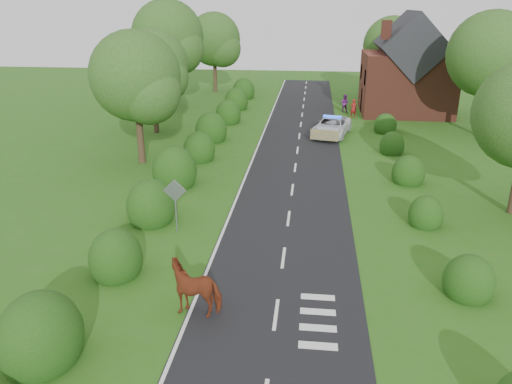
# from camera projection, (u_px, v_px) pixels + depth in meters

# --- Properties ---
(ground) EXTENTS (120.00, 120.00, 0.00)m
(ground) POSITION_uv_depth(u_px,v_px,m) (283.00, 258.00, 20.46)
(ground) COLOR #286014
(road) EXTENTS (6.00, 70.00, 0.02)m
(road) POSITION_uv_depth(u_px,v_px,m) (297.00, 154.00, 34.38)
(road) COLOR black
(road) RESTS_ON ground
(road_markings) EXTENTS (4.96, 70.00, 0.01)m
(road_markings) POSITION_uv_depth(u_px,v_px,m) (271.00, 162.00, 32.62)
(road_markings) COLOR white
(road_markings) RESTS_ON road
(hedgerow_left) EXTENTS (2.75, 50.41, 3.00)m
(hedgerow_left) POSITION_uv_depth(u_px,v_px,m) (193.00, 155.00, 31.74)
(hedgerow_left) COLOR #17430E
(hedgerow_left) RESTS_ON ground
(hedgerow_right) EXTENTS (2.10, 45.78, 2.10)m
(hedgerow_right) POSITION_uv_depth(u_px,v_px,m) (405.00, 167.00, 29.97)
(hedgerow_right) COLOR #17430E
(hedgerow_right) RESTS_ON ground
(tree_left_a) EXTENTS (5.74, 5.60, 8.38)m
(tree_left_a) POSITION_uv_depth(u_px,v_px,m) (139.00, 80.00, 30.60)
(tree_left_a) COLOR #332316
(tree_left_a) RESTS_ON ground
(tree_left_b) EXTENTS (5.74, 5.60, 8.07)m
(tree_left_b) POSITION_uv_depth(u_px,v_px,m) (155.00, 69.00, 38.29)
(tree_left_b) COLOR #332316
(tree_left_b) RESTS_ON ground
(tree_left_c) EXTENTS (6.97, 6.80, 10.22)m
(tree_left_c) POSITION_uv_depth(u_px,v_px,m) (170.00, 39.00, 47.17)
(tree_left_c) COLOR #332316
(tree_left_c) RESTS_ON ground
(tree_left_d) EXTENTS (6.15, 6.00, 8.89)m
(tree_left_d) POSITION_uv_depth(u_px,v_px,m) (216.00, 42.00, 56.53)
(tree_left_d) COLOR #332316
(tree_left_d) RESTS_ON ground
(tree_right_b) EXTENTS (6.56, 6.40, 9.40)m
(tree_right_b) POSITION_uv_depth(u_px,v_px,m) (495.00, 58.00, 37.10)
(tree_right_b) COLOR #332316
(tree_right_b) RESTS_ON ground
(tree_right_c) EXTENTS (6.15, 6.00, 8.58)m
(tree_right_c) POSITION_uv_depth(u_px,v_px,m) (394.00, 47.00, 52.71)
(tree_right_c) COLOR #332316
(tree_right_c) RESTS_ON ground
(road_sign) EXTENTS (1.06, 0.08, 2.53)m
(road_sign) POSITION_uv_depth(u_px,v_px,m) (175.00, 198.00, 22.26)
(road_sign) COLOR gray
(road_sign) RESTS_ON ground
(house) EXTENTS (8.00, 7.40, 9.17)m
(house) POSITION_uv_depth(u_px,v_px,m) (407.00, 72.00, 45.95)
(house) COLOR brown
(house) RESTS_ON ground
(cow) EXTENTS (2.20, 1.21, 1.54)m
(cow) POSITION_uv_depth(u_px,v_px,m) (197.00, 289.00, 16.81)
(cow) COLOR maroon
(cow) RESTS_ON ground
(police_van) EXTENTS (3.50, 5.59, 1.58)m
(police_van) POSITION_uv_depth(u_px,v_px,m) (332.00, 127.00, 39.01)
(police_van) COLOR silver
(police_van) RESTS_ON ground
(pedestrian_red) EXTENTS (0.71, 0.59, 1.66)m
(pedestrian_red) POSITION_uv_depth(u_px,v_px,m) (353.00, 108.00, 45.18)
(pedestrian_red) COLOR maroon
(pedestrian_red) RESTS_ON ground
(pedestrian_purple) EXTENTS (0.97, 0.85, 1.68)m
(pedestrian_purple) POSITION_uv_depth(u_px,v_px,m) (344.00, 103.00, 47.35)
(pedestrian_purple) COLOR #71227C
(pedestrian_purple) RESTS_ON ground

